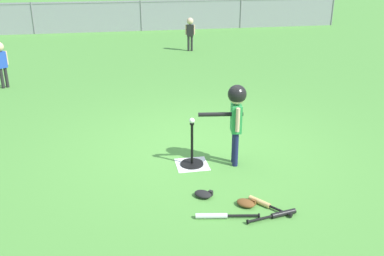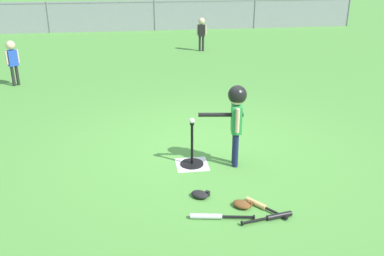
% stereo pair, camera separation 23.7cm
% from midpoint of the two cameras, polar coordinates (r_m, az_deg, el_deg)
% --- Properties ---
extents(ground_plane, '(60.00, 60.00, 0.00)m').
position_cam_midpoint_polar(ground_plane, '(6.47, 0.13, -2.65)').
color(ground_plane, '#51933D').
extents(home_plate, '(0.44, 0.44, 0.01)m').
position_cam_midpoint_polar(home_plate, '(5.96, -1.14, -4.89)').
color(home_plate, white).
rests_on(home_plate, ground_plane).
extents(batting_tee, '(0.32, 0.32, 0.62)m').
position_cam_midpoint_polar(batting_tee, '(5.92, -1.15, -4.11)').
color(batting_tee, black).
rests_on(batting_tee, ground_plane).
extents(baseball_on_tee, '(0.07, 0.07, 0.07)m').
position_cam_midpoint_polar(baseball_on_tee, '(5.70, -1.19, 0.98)').
color(baseball_on_tee, white).
rests_on(baseball_on_tee, batting_tee).
extents(batter_child, '(0.63, 0.32, 1.14)m').
position_cam_midpoint_polar(batter_child, '(5.68, 4.70, 2.55)').
color(batter_child, '#191E4C').
rests_on(batter_child, ground_plane).
extents(fielder_deep_right, '(0.25, 0.21, 1.01)m').
position_cam_midpoint_polar(fielder_deep_right, '(10.23, -24.77, 8.39)').
color(fielder_deep_right, '#262626').
rests_on(fielder_deep_right, ground_plane).
extents(fielder_deep_center, '(0.29, 0.20, 1.00)m').
position_cam_midpoint_polar(fielder_deep_center, '(13.23, -0.78, 12.99)').
color(fielder_deep_center, '#262626').
rests_on(fielder_deep_center, ground_plane).
extents(spare_bat_silver, '(0.71, 0.18, 0.06)m').
position_cam_midpoint_polar(spare_bat_silver, '(4.81, 2.07, -11.65)').
color(spare_bat_silver, silver).
rests_on(spare_bat_silver, ground_plane).
extents(spare_bat_wood, '(0.38, 0.49, 0.06)m').
position_cam_midpoint_polar(spare_bat_wood, '(5.07, 8.25, -9.98)').
color(spare_bat_wood, '#DBB266').
rests_on(spare_bat_wood, ground_plane).
extents(spare_bat_black, '(0.61, 0.16, 0.06)m').
position_cam_midpoint_polar(spare_bat_black, '(4.90, 10.10, -11.33)').
color(spare_bat_black, black).
rests_on(spare_bat_black, ground_plane).
extents(glove_by_plate, '(0.27, 0.27, 0.07)m').
position_cam_midpoint_polar(glove_by_plate, '(5.19, 0.20, -8.84)').
color(glove_by_plate, black).
rests_on(glove_by_plate, ground_plane).
extents(glove_near_bats, '(0.27, 0.27, 0.07)m').
position_cam_midpoint_polar(glove_near_bats, '(5.05, 5.87, -9.96)').
color(glove_near_bats, brown).
rests_on(glove_near_bats, ground_plane).
extents(outfield_fence, '(16.06, 0.06, 1.15)m').
position_cam_midpoint_polar(outfield_fence, '(17.15, -7.22, 14.78)').
color(outfield_fence, slate).
rests_on(outfield_fence, ground_plane).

